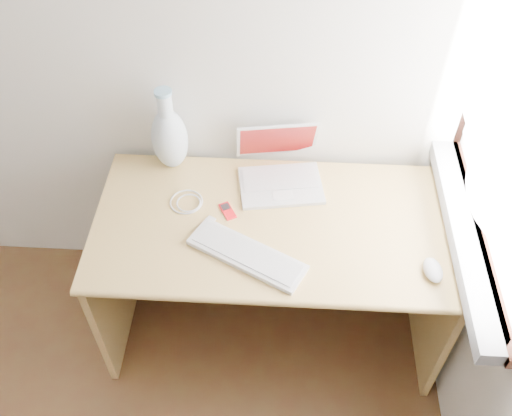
# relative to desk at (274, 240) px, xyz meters

# --- Properties ---
(desk) EXTENTS (1.35, 0.67, 0.71)m
(desk) POSITION_rel_desk_xyz_m (0.00, 0.00, 0.00)
(desk) COLOR tan
(desk) RESTS_ON floor
(laptop) EXTENTS (0.35, 0.31, 0.22)m
(laptop) POSITION_rel_desk_xyz_m (0.02, 0.15, 0.25)
(laptop) COLOR white
(laptop) RESTS_ON desk
(external_keyboard) EXTENTS (0.44, 0.31, 0.02)m
(external_keyboard) POSITION_rel_desk_xyz_m (-0.09, -0.24, 0.21)
(external_keyboard) COLOR white
(external_keyboard) RESTS_ON desk
(mouse) EXTENTS (0.08, 0.11, 0.04)m
(mouse) POSITION_rel_desk_xyz_m (0.55, -0.28, 0.22)
(mouse) COLOR white
(mouse) RESTS_ON desk
(ipod) EXTENTS (0.08, 0.09, 0.01)m
(ipod) POSITION_rel_desk_xyz_m (-0.18, -0.03, 0.21)
(ipod) COLOR red
(ipod) RESTS_ON desk
(cable_coil) EXTENTS (0.14, 0.14, 0.01)m
(cable_coil) POSITION_rel_desk_xyz_m (-0.34, 0.00, 0.21)
(cable_coil) COLOR white
(cable_coil) RESTS_ON desk
(remote) EXTENTS (0.07, 0.09, 0.01)m
(remote) POSITION_rel_desk_xyz_m (-0.25, -0.11, 0.21)
(remote) COLOR white
(remote) RESTS_ON desk
(vase) EXTENTS (0.14, 0.14, 0.36)m
(vase) POSITION_rel_desk_xyz_m (-0.42, 0.21, 0.35)
(vase) COLOR white
(vase) RESTS_ON desk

